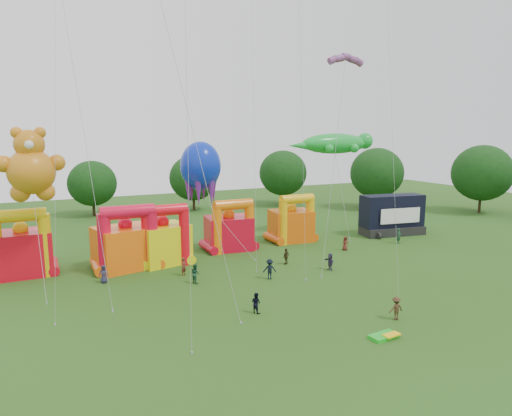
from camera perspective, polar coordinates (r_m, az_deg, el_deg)
name	(u,v)px	position (r m, az deg, el deg)	size (l,w,h in m)	color
ground	(360,367)	(28.76, 12.93, -18.82)	(160.00, 160.00, 0.00)	#284814
tree_ring	(341,263)	(26.17, 10.53, -6.80)	(124.52, 126.63, 12.07)	#352314
bouncy_castle_0	(22,250)	(48.70, -27.20, -4.66)	(5.26, 4.24, 6.62)	red
bouncy_castle_1	(127,244)	(47.38, -15.87, -4.35)	(6.60, 5.73, 6.62)	#F85F0D
bouncy_castle_2	(164,241)	(48.07, -11.49, -4.05)	(5.60, 4.86, 6.41)	yellow
bouncy_castle_3	(230,230)	(52.90, -3.33, -2.79)	(5.54, 4.66, 6.06)	red
bouncy_castle_4	(292,223)	(57.13, 4.52, -1.88)	(5.40, 4.56, 6.07)	#DC560B
stage_trailer	(392,215)	(63.31, 16.64, -0.88)	(8.78, 4.36, 5.35)	black
teddy_bear_kite	(33,185)	(43.25, -26.11, 2.59)	(5.54, 7.35, 14.07)	orange
gecko_kite	(338,166)	(60.62, 10.23, 5.23)	(13.07, 7.70, 13.51)	green
octopus_kite	(215,201)	(50.68, -5.09, 0.82)	(6.13, 8.71, 12.61)	#0C26B8
parafoil_kites	(206,138)	(36.85, -6.27, 8.73)	(29.95, 15.03, 28.65)	red
diamond_kites	(253,97)	(39.10, -0.43, 13.72)	(27.98, 19.84, 41.67)	red
folded_kite_bundle	(385,336)	(32.60, 15.79, -15.14)	(2.08, 1.24, 0.31)	green
spectator_0	(104,274)	(43.88, -18.51, -7.84)	(0.82, 0.53, 1.67)	#282640
spectator_1	(184,266)	(44.29, -9.01, -7.23)	(0.64, 0.42, 1.77)	#5E271B
spectator_2	(195,274)	(41.97, -7.60, -8.12)	(0.87, 0.68, 1.79)	#1C4830
spectator_3	(270,269)	(42.70, 1.71, -7.65)	(1.23, 0.71, 1.91)	black
spectator_4	(286,256)	(47.45, 3.79, -6.05)	(0.99, 0.41, 1.69)	#362C15
spectator_5	(330,262)	(45.99, 9.24, -6.64)	(1.59, 0.51, 1.72)	#2D2742
spectator_6	(345,243)	(53.82, 11.09, -4.36)	(0.80, 0.52, 1.64)	#5A2219
spectator_7	(399,236)	(58.65, 17.43, -3.35)	(0.69, 0.45, 1.90)	#1A432A
spectator_8	(256,303)	(35.12, 0.00, -11.77)	(0.77, 0.60, 1.59)	black
spectator_9	(396,308)	(35.43, 17.10, -11.89)	(1.11, 0.64, 1.73)	#402B19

